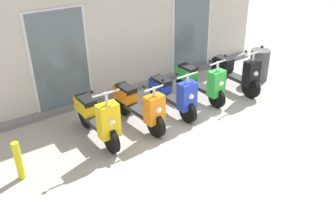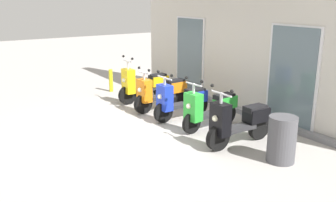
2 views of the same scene
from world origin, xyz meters
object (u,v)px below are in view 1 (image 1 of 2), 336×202
(scooter_yellow, at_px, (97,117))
(trash_bin, at_px, (259,65))
(scooter_blue, at_px, (173,94))
(scooter_orange, at_px, (139,105))
(curb_bollard, at_px, (19,161))
(scooter_black, at_px, (236,73))
(scooter_green, at_px, (201,81))

(scooter_yellow, distance_m, trash_bin, 4.82)
(scooter_blue, bearing_deg, scooter_orange, 179.93)
(scooter_orange, xyz_separation_m, trash_bin, (3.88, 0.08, -0.05))
(scooter_orange, relative_size, curb_bollard, 2.37)
(scooter_orange, xyz_separation_m, curb_bollard, (-2.52, -0.25, -0.12))
(scooter_blue, xyz_separation_m, scooter_black, (1.99, -0.01, 0.01))
(scooter_orange, distance_m, scooter_black, 2.88)
(scooter_orange, distance_m, trash_bin, 3.88)
(scooter_green, relative_size, trash_bin, 1.88)
(scooter_orange, height_order, curb_bollard, scooter_orange)
(scooter_yellow, xyz_separation_m, curb_bollard, (-1.58, -0.27, -0.15))
(scooter_black, height_order, curb_bollard, scooter_black)
(scooter_blue, xyz_separation_m, trash_bin, (2.99, 0.08, -0.04))
(scooter_black, bearing_deg, scooter_blue, 179.58)
(scooter_blue, height_order, curb_bollard, scooter_blue)
(trash_bin, bearing_deg, scooter_blue, -178.54)
(scooter_orange, distance_m, curb_bollard, 2.54)
(scooter_yellow, bearing_deg, scooter_black, -0.50)
(scooter_green, relative_size, scooter_black, 0.98)
(scooter_orange, bearing_deg, scooter_green, 3.90)
(scooter_green, distance_m, curb_bollard, 4.36)
(scooter_orange, xyz_separation_m, scooter_black, (2.88, -0.02, 0.01))
(scooter_yellow, height_order, scooter_blue, scooter_yellow)
(trash_bin, bearing_deg, scooter_black, -174.81)
(scooter_black, distance_m, trash_bin, 1.00)
(scooter_yellow, bearing_deg, trash_bin, 0.68)
(scooter_yellow, height_order, scooter_orange, scooter_yellow)
(scooter_green, bearing_deg, scooter_yellow, -177.79)
(curb_bollard, bearing_deg, trash_bin, 2.93)
(scooter_green, relative_size, curb_bollard, 2.26)
(scooter_yellow, relative_size, scooter_blue, 1.04)
(scooter_yellow, relative_size, scooter_black, 1.01)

